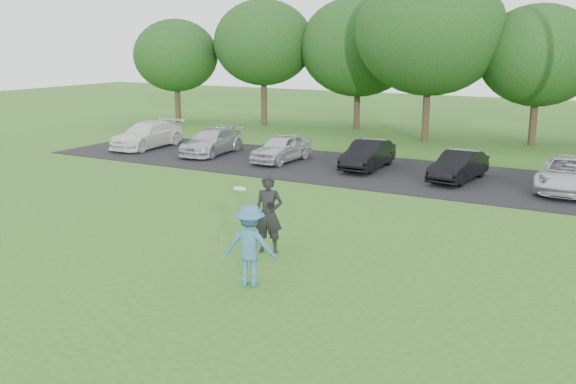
% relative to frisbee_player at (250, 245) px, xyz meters
% --- Properties ---
extents(ground, '(100.00, 100.00, 0.00)m').
position_rel_frisbee_player_xyz_m(ground, '(-0.80, -0.42, -0.88)').
color(ground, '#2E621C').
rests_on(ground, ground).
extents(parking_lot, '(32.00, 6.50, 0.03)m').
position_rel_frisbee_player_xyz_m(parking_lot, '(-0.80, 12.58, -0.87)').
color(parking_lot, black).
rests_on(parking_lot, ground).
extents(frisbee_player, '(1.27, 0.93, 2.14)m').
position_rel_frisbee_player_xyz_m(frisbee_player, '(0.00, 0.00, 0.00)').
color(frisbee_player, teal).
rests_on(frisbee_player, ground).
extents(camera_bystander, '(0.80, 0.62, 1.95)m').
position_rel_frisbee_player_xyz_m(camera_bystander, '(-0.75, 2.02, 0.09)').
color(camera_bystander, black).
rests_on(camera_bystander, ground).
extents(parked_cars, '(27.92, 4.27, 1.23)m').
position_rel_frisbee_player_xyz_m(parked_cars, '(-1.07, 12.67, -0.28)').
color(parked_cars, white).
rests_on(parked_cars, parking_lot).
extents(tree_row, '(42.39, 9.85, 8.64)m').
position_rel_frisbee_player_xyz_m(tree_row, '(0.71, 22.34, 4.03)').
color(tree_row, '#38281C').
rests_on(tree_row, ground).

